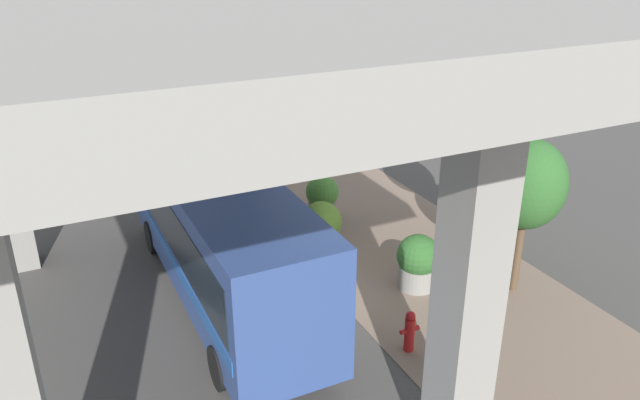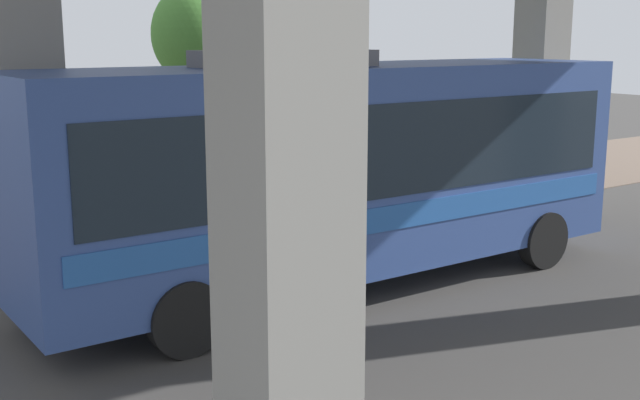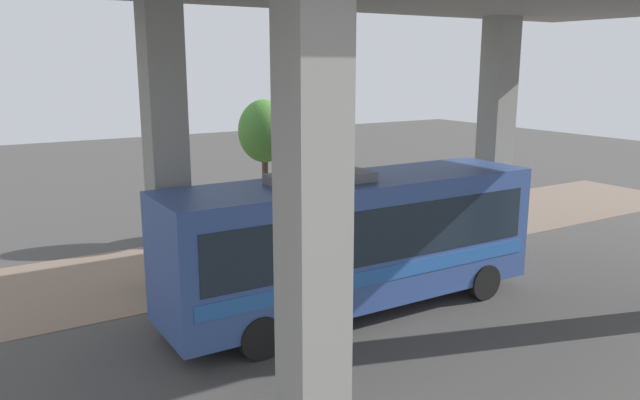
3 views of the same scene
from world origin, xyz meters
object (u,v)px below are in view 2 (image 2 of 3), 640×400
at_px(bus, 339,162).
at_px(planter_back, 39,218).
at_px(planter_front, 183,206).
at_px(fire_hydrant, 408,193).
at_px(planter_middle, 278,181).
at_px(street_tree_far, 271,70).
at_px(street_tree_near, 192,36).

relative_size(bus, planter_back, 7.00).
bearing_deg(bus, planter_front, -163.17).
relative_size(fire_hydrant, planter_middle, 0.69).
bearing_deg(planter_back, planter_middle, 93.11).
relative_size(fire_hydrant, street_tree_far, 0.25).
bearing_deg(bus, street_tree_far, 155.79).
distance_m(fire_hydrant, planter_back, 7.81).
xyz_separation_m(planter_back, street_tree_far, (-2.60, 6.65, 2.40)).
height_order(planter_front, street_tree_far, street_tree_far).
bearing_deg(fire_hydrant, street_tree_far, -165.96).
height_order(fire_hydrant, street_tree_far, street_tree_far).
xyz_separation_m(planter_front, street_tree_far, (-3.76, 4.31, 2.28)).
xyz_separation_m(bus, street_tree_near, (-7.42, 1.18, 1.91)).
bearing_deg(fire_hydrant, planter_front, -93.32).
bearing_deg(planter_back, planter_front, 63.54).
height_order(planter_front, planter_middle, planter_front).
xyz_separation_m(fire_hydrant, planter_back, (-1.47, -7.67, 0.17)).
xyz_separation_m(bus, fire_hydrant, (-3.18, 4.28, -1.50)).
bearing_deg(street_tree_far, planter_middle, -29.22).
distance_m(planter_middle, street_tree_near, 4.10).
bearing_deg(planter_front, fire_hydrant, 86.68).
distance_m(fire_hydrant, planter_front, 5.35).
xyz_separation_m(planter_middle, street_tree_near, (-2.48, -0.79, 3.17)).
distance_m(bus, street_tree_near, 7.75).
height_order(bus, street_tree_far, street_tree_far).
distance_m(fire_hydrant, street_tree_far, 4.93).
height_order(bus, planter_front, bus).
relative_size(planter_front, planter_middle, 1.03).
xyz_separation_m(fire_hydrant, planter_middle, (-1.76, -2.31, 0.24)).
distance_m(planter_back, street_tree_far, 7.53).
height_order(planter_front, planter_back, planter_front).
relative_size(bus, planter_front, 6.24).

